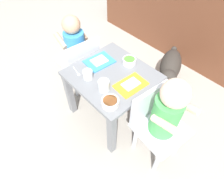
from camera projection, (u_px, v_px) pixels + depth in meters
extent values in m
plane|color=#9E998E|center=(112.00, 112.00, 1.59)|extent=(7.00, 7.00, 0.00)
cube|color=brown|center=(203.00, 12.00, 1.73)|extent=(2.17, 0.37, 0.93)
cube|color=slate|center=(112.00, 76.00, 1.28)|extent=(0.52, 0.49, 0.03)
cube|color=slate|center=(70.00, 94.00, 1.45)|extent=(0.04, 0.04, 0.40)
cube|color=slate|center=(112.00, 135.00, 1.23)|extent=(0.04, 0.04, 0.40)
cube|color=slate|center=(112.00, 68.00, 1.65)|extent=(0.04, 0.04, 0.40)
cube|color=slate|center=(155.00, 99.00, 1.42)|extent=(0.04, 0.04, 0.40)
cube|color=silver|center=(78.00, 59.00, 1.60)|extent=(0.30, 0.30, 0.02)
cube|color=silver|center=(84.00, 56.00, 1.44)|extent=(0.05, 0.27, 0.22)
cylinder|color=#388CD8|center=(75.00, 46.00, 1.50)|extent=(0.15, 0.15, 0.24)
sphere|color=tan|center=(71.00, 25.00, 1.37)|extent=(0.13, 0.13, 0.13)
cylinder|color=silver|center=(83.00, 62.00, 1.80)|extent=(0.03, 0.03, 0.27)
cylinder|color=silver|center=(64.00, 71.00, 1.71)|extent=(0.03, 0.03, 0.27)
cylinder|color=silver|center=(96.00, 74.00, 1.69)|extent=(0.03, 0.03, 0.27)
cylinder|color=silver|center=(76.00, 84.00, 1.61)|extent=(0.03, 0.03, 0.27)
cylinder|color=tan|center=(81.00, 33.00, 1.52)|extent=(0.15, 0.05, 0.09)
cylinder|color=tan|center=(61.00, 41.00, 1.45)|extent=(0.15, 0.05, 0.09)
cube|color=silver|center=(161.00, 129.00, 1.17)|extent=(0.31, 0.31, 0.02)
cube|color=silver|center=(149.00, 103.00, 1.15)|extent=(0.05, 0.27, 0.22)
cylinder|color=#4CB259|center=(166.00, 116.00, 1.07)|extent=(0.16, 0.16, 0.26)
sphere|color=beige|center=(176.00, 93.00, 0.92)|extent=(0.15, 0.15, 0.15)
cylinder|color=silver|center=(157.00, 161.00, 1.19)|extent=(0.03, 0.03, 0.27)
cylinder|color=silver|center=(179.00, 143.00, 1.27)|extent=(0.03, 0.03, 0.27)
cylinder|color=silver|center=(135.00, 137.00, 1.29)|extent=(0.03, 0.03, 0.27)
cylinder|color=silver|center=(157.00, 121.00, 1.37)|extent=(0.03, 0.03, 0.27)
cylinder|color=beige|center=(163.00, 124.00, 0.96)|extent=(0.15, 0.06, 0.09)
cylinder|color=beige|center=(187.00, 106.00, 1.03)|extent=(0.15, 0.06, 0.09)
ellipsoid|color=#332D28|center=(171.00, 65.00, 1.66)|extent=(0.33, 0.41, 0.19)
sphere|color=#332D28|center=(168.00, 78.00, 1.49)|extent=(0.13, 0.13, 0.13)
sphere|color=black|center=(167.00, 82.00, 1.47)|extent=(0.06, 0.06, 0.06)
torus|color=green|center=(168.00, 76.00, 1.53)|extent=(0.11, 0.08, 0.11)
sphere|color=#332D28|center=(174.00, 49.00, 1.74)|extent=(0.05, 0.05, 0.05)
cylinder|color=#332D28|center=(159.00, 83.00, 1.71)|extent=(0.04, 0.04, 0.12)
cylinder|color=#332D28|center=(171.00, 86.00, 1.69)|extent=(0.04, 0.04, 0.12)
cylinder|color=#332D28|center=(163.00, 68.00, 1.84)|extent=(0.04, 0.04, 0.12)
cylinder|color=#332D28|center=(174.00, 71.00, 1.82)|extent=(0.04, 0.04, 0.12)
cube|color=#388CD8|center=(99.00, 62.00, 1.35)|extent=(0.16, 0.20, 0.01)
cube|color=white|center=(99.00, 61.00, 1.34)|extent=(0.09, 0.11, 0.01)
cube|color=gold|center=(131.00, 85.00, 1.20)|extent=(0.14, 0.20, 0.01)
cube|color=white|center=(131.00, 84.00, 1.20)|extent=(0.08, 0.11, 0.01)
cylinder|color=white|center=(88.00, 74.00, 1.23)|extent=(0.06, 0.06, 0.06)
cylinder|color=silver|center=(88.00, 76.00, 1.24)|extent=(0.05, 0.05, 0.03)
cylinder|color=white|center=(104.00, 85.00, 1.16)|extent=(0.07, 0.07, 0.07)
cylinder|color=silver|center=(104.00, 87.00, 1.17)|extent=(0.06, 0.06, 0.04)
cylinder|color=silver|center=(110.00, 102.00, 1.09)|extent=(0.10, 0.10, 0.04)
cylinder|color=#B26633|center=(110.00, 101.00, 1.08)|extent=(0.08, 0.08, 0.01)
cylinder|color=white|center=(129.00, 61.00, 1.33)|extent=(0.09, 0.09, 0.04)
cylinder|color=#4C8C33|center=(130.00, 59.00, 1.31)|extent=(0.07, 0.07, 0.01)
cylinder|color=silver|center=(76.00, 70.00, 1.29)|extent=(0.07, 0.02, 0.01)
ellipsoid|color=silver|center=(79.00, 74.00, 1.26)|extent=(0.03, 0.03, 0.01)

